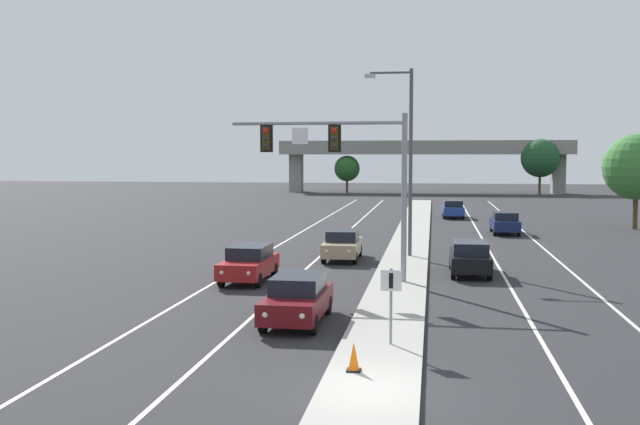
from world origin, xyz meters
TOP-DOWN VIEW (x-y plane):
  - ground_plane at (0.00, 0.00)m, footprint 260.00×260.00m
  - median_island at (0.00, 18.00)m, footprint 2.40×110.00m
  - lane_stripe_oncoming_center at (-4.70, 25.00)m, footprint 0.14×100.00m
  - lane_stripe_receding_center at (4.70, 25.00)m, footprint 0.14×100.00m
  - edge_stripe_left at (-8.00, 25.00)m, footprint 0.14×100.00m
  - edge_stripe_right at (8.00, 25.00)m, footprint 0.14×100.00m
  - overhead_signal_mast at (-2.24, 14.88)m, footprint 7.62×0.44m
  - median_sign_post at (0.27, 4.16)m, footprint 0.60×0.10m
  - street_lamp_median at (-0.01, 23.18)m, footprint 2.58×0.28m
  - car_oncoming_darkred at (-3.00, 7.11)m, footprint 1.85×4.48m
  - car_oncoming_red at (-6.59, 14.80)m, footprint 1.87×4.49m
  - car_oncoming_tan at (-3.32, 22.13)m, footprint 1.88×4.49m
  - car_receding_black at (3.16, 18.10)m, footprint 1.83×4.47m
  - car_receding_navy at (6.46, 36.73)m, footprint 1.82×4.47m
  - car_receding_blue at (3.18, 49.74)m, footprint 1.88×4.49m
  - traffic_cone_median_nose at (-0.50, 1.35)m, footprint 0.36×0.36m
  - overpass_bridge at (0.00, 93.98)m, footprint 42.40×6.40m
  - tree_far_right_b at (16.27, 91.37)m, footprint 5.41×5.41m
  - tree_far_right_a at (16.46, 41.66)m, footprint 4.94×4.94m
  - tree_far_left_a at (-11.20, 92.06)m, footprint 3.78×3.78m

SIDE VIEW (x-z plane):
  - ground_plane at x=0.00m, z-range 0.00..0.00m
  - lane_stripe_oncoming_center at x=-4.70m, z-range 0.00..0.01m
  - lane_stripe_receding_center at x=4.70m, z-range 0.00..0.01m
  - edge_stripe_left at x=-8.00m, z-range 0.00..0.01m
  - edge_stripe_right at x=8.00m, z-range 0.00..0.01m
  - median_island at x=0.00m, z-range 0.00..0.15m
  - traffic_cone_median_nose at x=-0.50m, z-range 0.14..0.88m
  - car_oncoming_darkred at x=-3.00m, z-range 0.03..1.61m
  - car_oncoming_red at x=-6.59m, z-range 0.03..1.61m
  - car_oncoming_tan at x=-3.32m, z-range 0.03..1.61m
  - car_receding_black at x=3.16m, z-range 0.03..1.61m
  - car_receding_navy at x=6.46m, z-range 0.03..1.61m
  - car_receding_blue at x=3.18m, z-range 0.03..1.61m
  - median_sign_post at x=0.27m, z-range 0.49..2.69m
  - tree_far_left_a at x=-11.20m, z-range 0.83..6.30m
  - tree_far_right_a at x=16.46m, z-range 1.09..8.25m
  - tree_far_right_b at x=16.27m, z-range 1.20..9.02m
  - overhead_signal_mast at x=-2.24m, z-range 1.75..8.95m
  - overpass_bridge at x=0.00m, z-range 1.96..9.61m
  - street_lamp_median at x=-0.01m, z-range 0.79..10.79m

